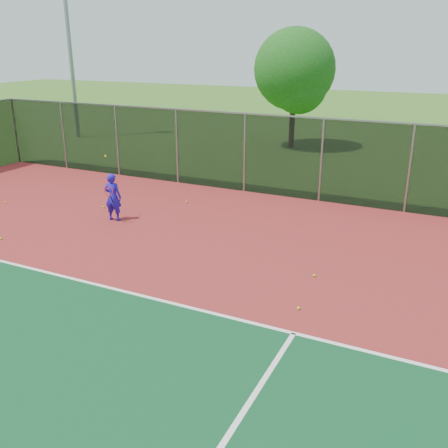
% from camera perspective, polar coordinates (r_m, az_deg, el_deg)
% --- Properties ---
extents(ground, '(120.00, 120.00, 0.00)m').
position_cam_1_polar(ground, '(8.83, -11.82, -18.66)').
color(ground, '#32621C').
rests_on(ground, ground).
extents(court_apron, '(30.00, 20.00, 0.02)m').
position_cam_1_polar(court_apron, '(10.16, -4.90, -12.53)').
color(court_apron, maroon).
rests_on(court_apron, ground).
extents(fence_back, '(30.00, 0.06, 3.03)m').
position_cam_1_polar(fence_back, '(18.32, 11.07, 7.25)').
color(fence_back, black).
rests_on(fence_back, court_apron).
extents(tennis_player, '(0.63, 0.65, 2.12)m').
position_cam_1_polar(tennis_player, '(16.49, -12.58, 3.03)').
color(tennis_player, '#1F14BF').
rests_on(tennis_player, court_apron).
extents(practice_ball_0, '(0.07, 0.07, 0.07)m').
position_cam_1_polar(practice_ball_0, '(18.05, -13.61, 1.91)').
color(practice_ball_0, '#B5D418').
rests_on(practice_ball_0, court_apron).
extents(practice_ball_1, '(0.07, 0.07, 0.07)m').
position_cam_1_polar(practice_ball_1, '(11.07, 8.51, -9.50)').
color(practice_ball_1, '#B5D418').
rests_on(practice_ball_1, court_apron).
extents(practice_ball_2, '(0.07, 0.07, 0.07)m').
position_cam_1_polar(practice_ball_2, '(12.60, 10.28, -5.80)').
color(practice_ball_2, '#B5D418').
rests_on(practice_ball_2, court_apron).
extents(practice_ball_5, '(0.07, 0.07, 0.07)m').
position_cam_1_polar(practice_ball_5, '(16.09, -24.13, -1.52)').
color(practice_ball_5, '#B5D418').
rests_on(practice_ball_5, court_apron).
extents(practice_ball_6, '(0.07, 0.07, 0.07)m').
position_cam_1_polar(practice_ball_6, '(19.74, -23.73, 2.30)').
color(practice_ball_6, '#B5D418').
rests_on(practice_ball_6, court_apron).
extents(practice_ball_7, '(0.07, 0.07, 0.07)m').
position_cam_1_polar(practice_ball_7, '(18.17, -4.29, 2.54)').
color(practice_ball_7, '#B5D418').
rests_on(practice_ball_7, court_apron).
extents(practice_ball_8, '(0.07, 0.07, 0.07)m').
position_cam_1_polar(practice_ball_8, '(17.58, -12.11, 1.55)').
color(practice_ball_8, '#B5D418').
rests_on(practice_ball_8, court_apron).
extents(floodlight_nw, '(0.90, 0.40, 11.87)m').
position_cam_1_polar(floodlight_nw, '(32.39, -17.48, 21.23)').
color(floodlight_nw, gray).
rests_on(floodlight_nw, ground).
extents(tree_back_left, '(4.33, 4.33, 6.37)m').
position_cam_1_polar(tree_back_left, '(27.96, 8.19, 16.68)').
color(tree_back_left, '#321D12').
rests_on(tree_back_left, ground).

